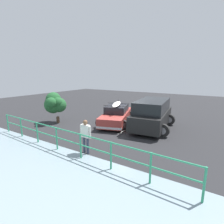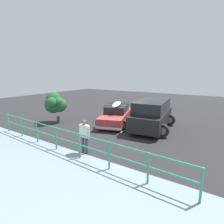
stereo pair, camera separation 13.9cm
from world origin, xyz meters
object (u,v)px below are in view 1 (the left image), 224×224
at_px(sedan_car, 116,115).
at_px(person_bystander, 86,133).
at_px(suv_car, 152,114).
at_px(bush_near_left, 55,103).

relative_size(sedan_car, person_bystander, 3.02).
bearing_deg(suv_car, bush_near_left, 19.76).
relative_size(suv_car, bush_near_left, 2.12).
bearing_deg(bush_near_left, sedan_car, -150.74).
height_order(suv_car, bush_near_left, bush_near_left).
bearing_deg(person_bystander, bush_near_left, -28.22).
distance_m(person_bystander, bush_near_left, 5.99).
bearing_deg(suv_car, sedan_car, 3.25).
bearing_deg(person_bystander, sedan_car, -75.01).
bearing_deg(bush_near_left, person_bystander, 151.78).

